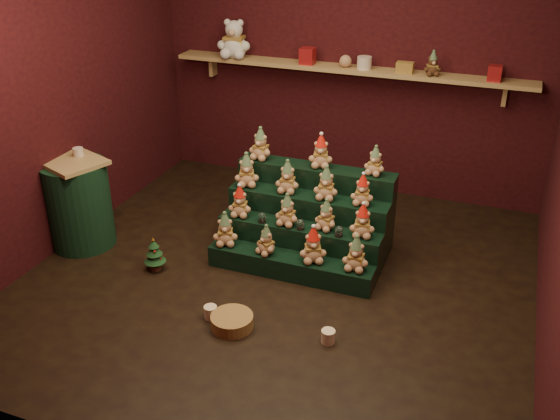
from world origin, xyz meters
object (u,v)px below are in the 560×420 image
at_px(riser_tier_front, 290,266).
at_px(mini_christmas_tree, 155,254).
at_px(mug_right, 328,336).
at_px(mug_left, 211,312).
at_px(wicker_basket, 232,321).
at_px(white_bear, 234,34).
at_px(brown_bear, 433,63).
at_px(snow_globe_b, 300,224).
at_px(snow_globe_a, 262,217).
at_px(side_table, 78,203).
at_px(snow_globe_c, 339,231).

distance_m(riser_tier_front, mini_christmas_tree, 1.14).
bearing_deg(mug_right, mug_left, -177.58).
bearing_deg(wicker_basket, white_bear, 113.36).
relative_size(riser_tier_front, white_bear, 2.88).
bearing_deg(mug_left, brown_bear, 66.40).
bearing_deg(snow_globe_b, mini_christmas_tree, -156.78).
bearing_deg(wicker_basket, snow_globe_a, 99.14).
distance_m(wicker_basket, white_bear, 3.18).
relative_size(riser_tier_front, mini_christmas_tree, 4.52).
bearing_deg(mini_christmas_tree, snow_globe_a, 31.70).
distance_m(snow_globe_b, brown_bear, 2.04).
relative_size(snow_globe_a, brown_bear, 0.41).
xyz_separation_m(wicker_basket, white_bear, (-1.11, 2.57, 1.51)).
bearing_deg(snow_globe_a, riser_tier_front, -27.18).
height_order(snow_globe_b, mug_right, snow_globe_b).
xyz_separation_m(snow_globe_a, mug_right, (0.86, -0.88, -0.36)).
height_order(side_table, white_bear, white_bear).
distance_m(snow_globe_c, white_bear, 2.56).
height_order(riser_tier_front, brown_bear, brown_bear).
xyz_separation_m(snow_globe_c, brown_bear, (0.39, 1.61, 1.03)).
relative_size(side_table, white_bear, 1.67).
bearing_deg(mug_left, snow_globe_a, 87.41).
xyz_separation_m(snow_globe_b, snow_globe_c, (0.33, 0.00, -0.00)).
height_order(snow_globe_b, mug_left, snow_globe_b).
distance_m(mug_left, brown_bear, 3.09).
xyz_separation_m(riser_tier_front, mug_right, (0.55, -0.72, -0.04)).
bearing_deg(white_bear, side_table, -117.66).
distance_m(riser_tier_front, mug_right, 0.91).
xyz_separation_m(snow_globe_a, snow_globe_c, (0.67, 0.00, -0.00)).
xyz_separation_m(snow_globe_c, mug_right, (0.19, -0.88, -0.36)).
height_order(riser_tier_front, snow_globe_b, snow_globe_b).
bearing_deg(mug_left, mug_right, 2.42).
relative_size(snow_globe_b, mug_right, 0.91).
relative_size(snow_globe_a, snow_globe_c, 1.01).
xyz_separation_m(snow_globe_a, brown_bear, (1.06, 1.61, 1.03)).
bearing_deg(mug_right, side_table, 167.23).
height_order(riser_tier_front, white_bear, white_bear).
bearing_deg(side_table, mug_right, 8.34).
height_order(mini_christmas_tree, white_bear, white_bear).
xyz_separation_m(snow_globe_c, mug_left, (-0.71, -0.92, -0.36)).
distance_m(snow_globe_a, white_bear, 2.20).
xyz_separation_m(riser_tier_front, snow_globe_c, (0.36, 0.16, 0.32)).
height_order(snow_globe_c, wicker_basket, snow_globe_c).
distance_m(snow_globe_b, wicker_basket, 1.04).
bearing_deg(snow_globe_a, brown_bear, 56.55).
distance_m(snow_globe_c, brown_bear, 1.95).
distance_m(side_table, brown_bear, 3.46).
bearing_deg(side_table, snow_globe_b, 30.34).
xyz_separation_m(snow_globe_c, wicker_basket, (-0.52, -0.96, -0.36)).
bearing_deg(snow_globe_b, mug_right, -59.43).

